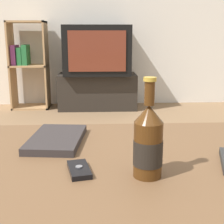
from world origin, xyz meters
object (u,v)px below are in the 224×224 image
object	(u,v)px
television	(97,50)
bookshelf	(27,63)
table_book	(57,139)
beer_bottle	(148,143)
cell_phone	(79,170)
tv_stand	(97,91)

from	to	relation	value
television	bookshelf	bearing A→B (deg)	175.31
bookshelf	table_book	distance (m)	2.71
beer_bottle	cell_phone	distance (m)	0.20
bookshelf	tv_stand	bearing A→B (deg)	-4.42
television	cell_phone	xyz separation A→B (m)	(-0.06, -2.81, -0.19)
television	cell_phone	bearing A→B (deg)	-91.13
tv_stand	beer_bottle	bearing A→B (deg)	-87.49
bookshelf	cell_phone	distance (m)	2.97
tv_stand	television	bearing A→B (deg)	-90.00
cell_phone	table_book	size ratio (longest dim) A/B	0.40
beer_bottle	tv_stand	bearing A→B (deg)	92.51
tv_stand	table_book	xyz separation A→B (m)	(-0.15, -2.57, 0.29)
table_book	beer_bottle	bearing A→B (deg)	-39.57
beer_bottle	table_book	world-z (taller)	beer_bottle
bookshelf	beer_bottle	distance (m)	3.06
tv_stand	television	size ratio (longest dim) A/B	1.21
bookshelf	cell_phone	world-z (taller)	bookshelf
cell_phone	table_book	world-z (taller)	table_book
beer_bottle	cell_phone	xyz separation A→B (m)	(-0.18, 0.03, -0.09)
television	table_book	bearing A→B (deg)	-93.25
tv_stand	cell_phone	size ratio (longest dim) A/B	7.49
cell_phone	bookshelf	bearing A→B (deg)	92.61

